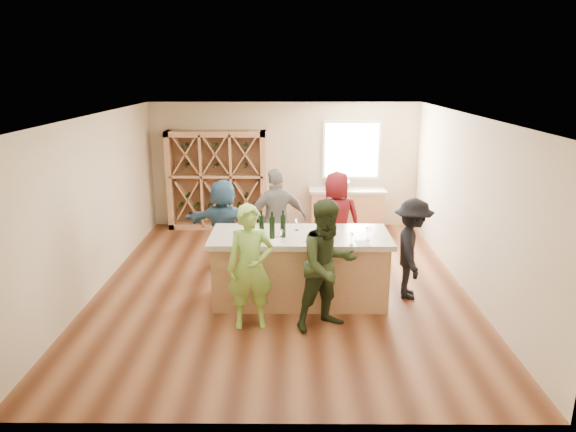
{
  "coord_description": "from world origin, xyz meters",
  "views": [
    {
      "loc": [
        0.15,
        -7.95,
        3.48
      ],
      "look_at": [
        0.1,
        0.2,
        1.15
      ],
      "focal_mm": 32.0,
      "sensor_mm": 36.0,
      "label": 1
    }
  ],
  "objects_px": {
    "wine_bottle_d": "(272,228)",
    "wine_bottle_b": "(253,232)",
    "sink": "(338,185)",
    "tasting_counter_base": "(300,270)",
    "person_far_left": "(224,224)",
    "person_far_right": "(336,220)",
    "wine_rack": "(217,180)",
    "person_near_right": "(328,266)",
    "person_far_mid": "(277,220)",
    "wine_bottle_c": "(262,225)",
    "wine_bottle_e": "(283,226)",
    "wine_bottle_a": "(247,227)",
    "person_near_left": "(250,267)",
    "person_server": "(412,249)"
  },
  "relations": [
    {
      "from": "wine_rack",
      "to": "wine_bottle_d",
      "type": "relative_size",
      "value": 6.71
    },
    {
      "from": "wine_bottle_c",
      "to": "sink",
      "type": "bearing_deg",
      "value": 68.66
    },
    {
      "from": "person_near_right",
      "to": "person_far_mid",
      "type": "relative_size",
      "value": 0.99
    },
    {
      "from": "person_near_right",
      "to": "wine_bottle_b",
      "type": "bearing_deg",
      "value": 123.59
    },
    {
      "from": "person_far_left",
      "to": "person_far_right",
      "type": "bearing_deg",
      "value": -172.1
    },
    {
      "from": "wine_bottle_c",
      "to": "wine_rack",
      "type": "bearing_deg",
      "value": 107.29
    },
    {
      "from": "wine_bottle_c",
      "to": "person_far_mid",
      "type": "distance_m",
      "value": 1.41
    },
    {
      "from": "person_server",
      "to": "wine_bottle_e",
      "type": "bearing_deg",
      "value": 106.96
    },
    {
      "from": "person_near_left",
      "to": "wine_bottle_e",
      "type": "bearing_deg",
      "value": 52.13
    },
    {
      "from": "wine_rack",
      "to": "wine_bottle_b",
      "type": "bearing_deg",
      "value": -75.12
    },
    {
      "from": "person_far_mid",
      "to": "person_server",
      "type": "bearing_deg",
      "value": 134.29
    },
    {
      "from": "wine_bottle_d",
      "to": "person_far_mid",
      "type": "xyz_separation_m",
      "value": [
        0.03,
        1.51,
        -0.32
      ]
    },
    {
      "from": "wine_bottle_b",
      "to": "person_far_right",
      "type": "height_order",
      "value": "person_far_right"
    },
    {
      "from": "wine_bottle_d",
      "to": "tasting_counter_base",
      "type": "bearing_deg",
      "value": 26.29
    },
    {
      "from": "sink",
      "to": "wine_bottle_a",
      "type": "distance_m",
      "value": 4.28
    },
    {
      "from": "sink",
      "to": "person_far_mid",
      "type": "distance_m",
      "value": 2.78
    },
    {
      "from": "wine_bottle_c",
      "to": "person_far_mid",
      "type": "xyz_separation_m",
      "value": [
        0.19,
        1.36,
        -0.31
      ]
    },
    {
      "from": "person_server",
      "to": "person_far_left",
      "type": "relative_size",
      "value": 0.97
    },
    {
      "from": "wine_bottle_c",
      "to": "person_near_right",
      "type": "height_order",
      "value": "person_near_right"
    },
    {
      "from": "sink",
      "to": "tasting_counter_base",
      "type": "height_order",
      "value": "sink"
    },
    {
      "from": "sink",
      "to": "wine_bottle_b",
      "type": "relative_size",
      "value": 2.05
    },
    {
      "from": "wine_bottle_b",
      "to": "person_far_right",
      "type": "relative_size",
      "value": 0.15
    },
    {
      "from": "wine_rack",
      "to": "person_far_left",
      "type": "distance_m",
      "value": 2.54
    },
    {
      "from": "tasting_counter_base",
      "to": "wine_bottle_a",
      "type": "bearing_deg",
      "value": -168.61
    },
    {
      "from": "wine_rack",
      "to": "tasting_counter_base",
      "type": "height_order",
      "value": "wine_rack"
    },
    {
      "from": "wine_rack",
      "to": "person_far_right",
      "type": "relative_size",
      "value": 1.24
    },
    {
      "from": "sink",
      "to": "tasting_counter_base",
      "type": "distance_m",
      "value": 3.9
    },
    {
      "from": "wine_bottle_d",
      "to": "wine_bottle_b",
      "type": "bearing_deg",
      "value": -162.51
    },
    {
      "from": "wine_bottle_a",
      "to": "person_far_left",
      "type": "relative_size",
      "value": 0.2
    },
    {
      "from": "wine_bottle_a",
      "to": "wine_bottle_b",
      "type": "distance_m",
      "value": 0.17
    },
    {
      "from": "wine_bottle_a",
      "to": "wine_bottle_c",
      "type": "height_order",
      "value": "wine_bottle_a"
    },
    {
      "from": "wine_bottle_c",
      "to": "wine_bottle_e",
      "type": "distance_m",
      "value": 0.33
    },
    {
      "from": "wine_bottle_d",
      "to": "person_server",
      "type": "distance_m",
      "value": 2.23
    },
    {
      "from": "wine_bottle_e",
      "to": "person_near_right",
      "type": "distance_m",
      "value": 1.02
    },
    {
      "from": "wine_bottle_c",
      "to": "person_far_right",
      "type": "relative_size",
      "value": 0.18
    },
    {
      "from": "tasting_counter_base",
      "to": "person_server",
      "type": "height_order",
      "value": "person_server"
    },
    {
      "from": "person_near_right",
      "to": "person_server",
      "type": "bearing_deg",
      "value": 8.58
    },
    {
      "from": "wine_bottle_c",
      "to": "person_near_right",
      "type": "relative_size",
      "value": 0.17
    },
    {
      "from": "person_far_right",
      "to": "tasting_counter_base",
      "type": "bearing_deg",
      "value": 63.58
    },
    {
      "from": "person_near_left",
      "to": "person_server",
      "type": "relative_size",
      "value": 1.1
    },
    {
      "from": "person_far_right",
      "to": "sink",
      "type": "bearing_deg",
      "value": -96.72
    },
    {
      "from": "wine_rack",
      "to": "wine_bottle_c",
      "type": "relative_size",
      "value": 7.07
    },
    {
      "from": "sink",
      "to": "person_server",
      "type": "bearing_deg",
      "value": -77.04
    },
    {
      "from": "wine_rack",
      "to": "sink",
      "type": "height_order",
      "value": "wine_rack"
    },
    {
      "from": "wine_bottle_b",
      "to": "wine_bottle_e",
      "type": "relative_size",
      "value": 0.79
    },
    {
      "from": "sink",
      "to": "person_near_right",
      "type": "distance_m",
      "value": 4.66
    },
    {
      "from": "person_near_right",
      "to": "person_far_right",
      "type": "xyz_separation_m",
      "value": [
        0.31,
        2.28,
        -0.03
      ]
    },
    {
      "from": "person_server",
      "to": "person_far_left",
      "type": "bearing_deg",
      "value": 77.84
    },
    {
      "from": "person_far_right",
      "to": "wine_bottle_d",
      "type": "bearing_deg",
      "value": 55.09
    },
    {
      "from": "wine_bottle_d",
      "to": "person_far_left",
      "type": "height_order",
      "value": "person_far_left"
    }
  ]
}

